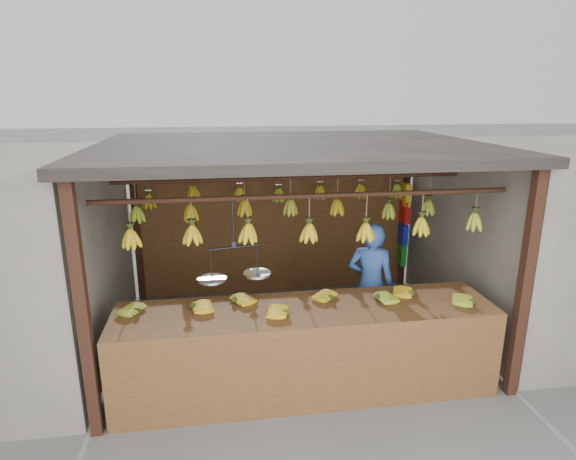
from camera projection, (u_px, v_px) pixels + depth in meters
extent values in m
plane|color=#5B5B57|center=(292.00, 336.00, 6.02)|extent=(80.00, 80.00, 0.00)
cube|color=black|center=(83.00, 316.00, 3.99)|extent=(0.10, 0.10, 2.30)
cube|color=black|center=(524.00, 288.00, 4.57)|extent=(0.10, 0.10, 2.30)
cube|color=black|center=(137.00, 223.00, 6.85)|extent=(0.10, 0.10, 2.30)
cube|color=black|center=(404.00, 213.00, 7.43)|extent=(0.10, 0.10, 2.30)
cube|color=black|center=(292.00, 147.00, 5.38)|extent=(4.30, 3.30, 0.10)
cylinder|color=black|center=(309.00, 196.00, 4.53)|extent=(4.00, 0.05, 0.05)
cylinder|color=black|center=(292.00, 178.00, 5.48)|extent=(4.00, 0.05, 0.05)
cylinder|color=black|center=(280.00, 166.00, 6.43)|extent=(4.00, 0.05, 0.05)
cube|color=brown|center=(276.00, 234.00, 7.20)|extent=(4.00, 0.06, 1.80)
cube|color=slate|center=(566.00, 236.00, 6.23)|extent=(3.00, 3.00, 2.30)
cube|color=brown|center=(306.00, 311.00, 4.74)|extent=(3.75, 0.83, 0.08)
cube|color=brown|center=(314.00, 371.00, 4.45)|extent=(3.75, 0.04, 0.90)
cube|color=black|center=(116.00, 389.00, 4.26)|extent=(0.07, 0.07, 0.82)
cube|color=black|center=(488.00, 357.00, 4.77)|extent=(0.07, 0.07, 0.82)
cube|color=black|center=(130.00, 347.00, 4.95)|extent=(0.07, 0.07, 0.82)
cube|color=black|center=(453.00, 323.00, 5.47)|extent=(0.07, 0.07, 0.82)
ellipsoid|color=#92A523|center=(139.00, 311.00, 4.59)|extent=(0.30, 0.27, 0.06)
ellipsoid|color=gold|center=(193.00, 308.00, 4.65)|extent=(0.27, 0.22, 0.06)
ellipsoid|color=gold|center=(236.00, 302.00, 4.79)|extent=(0.30, 0.27, 0.06)
ellipsoid|color=gold|center=(287.00, 312.00, 4.56)|extent=(0.28, 0.24, 0.06)
ellipsoid|color=gold|center=(332.00, 298.00, 4.88)|extent=(0.30, 0.30, 0.06)
ellipsoid|color=#92A523|center=(378.00, 299.00, 4.86)|extent=(0.27, 0.22, 0.06)
ellipsoid|color=gold|center=(411.00, 293.00, 5.00)|extent=(0.29, 0.26, 0.06)
ellipsoid|color=#92A523|center=(472.00, 301.00, 4.80)|extent=(0.30, 0.27, 0.06)
ellipsoid|color=gold|center=(131.00, 239.00, 4.42)|extent=(0.16, 0.16, 0.28)
ellipsoid|color=gold|center=(192.00, 235.00, 4.49)|extent=(0.16, 0.16, 0.28)
ellipsoid|color=gold|center=(248.00, 233.00, 4.50)|extent=(0.16, 0.16, 0.28)
ellipsoid|color=gold|center=(309.00, 233.00, 4.68)|extent=(0.16, 0.16, 0.28)
ellipsoid|color=gold|center=(365.00, 232.00, 4.69)|extent=(0.16, 0.16, 0.28)
ellipsoid|color=gold|center=(421.00, 226.00, 4.78)|extent=(0.16, 0.16, 0.28)
ellipsoid|color=#92A523|center=(474.00, 222.00, 4.92)|extent=(0.16, 0.16, 0.28)
ellipsoid|color=#92A523|center=(137.00, 214.00, 5.30)|extent=(0.16, 0.16, 0.28)
ellipsoid|color=gold|center=(191.00, 213.00, 5.43)|extent=(0.16, 0.16, 0.28)
ellipsoid|color=gold|center=(245.00, 208.00, 5.52)|extent=(0.16, 0.16, 0.28)
ellipsoid|color=#92A523|center=(290.00, 207.00, 5.54)|extent=(0.16, 0.16, 0.28)
ellipsoid|color=gold|center=(337.00, 207.00, 5.64)|extent=(0.16, 0.16, 0.28)
ellipsoid|color=#92A523|center=(389.00, 211.00, 5.75)|extent=(0.16, 0.16, 0.28)
ellipsoid|color=#92A523|center=(428.00, 207.00, 5.81)|extent=(0.16, 0.16, 0.28)
ellipsoid|color=gold|center=(149.00, 202.00, 6.30)|extent=(0.16, 0.16, 0.28)
ellipsoid|color=gold|center=(194.00, 193.00, 6.32)|extent=(0.16, 0.16, 0.28)
ellipsoid|color=gold|center=(240.00, 194.00, 6.47)|extent=(0.16, 0.16, 0.28)
ellipsoid|color=#92A523|center=(279.00, 195.00, 6.57)|extent=(0.16, 0.16, 0.28)
ellipsoid|color=gold|center=(320.00, 192.00, 6.66)|extent=(0.16, 0.16, 0.28)
ellipsoid|color=gold|center=(361.00, 191.00, 6.68)|extent=(0.16, 0.16, 0.28)
ellipsoid|color=#92A523|center=(397.00, 191.00, 6.81)|extent=(0.16, 0.16, 0.28)
cylinder|color=black|center=(233.00, 223.00, 4.49)|extent=(0.02, 0.02, 0.47)
cylinder|color=black|center=(234.00, 247.00, 4.55)|extent=(0.48, 0.12, 0.02)
cylinder|color=silver|center=(212.00, 280.00, 4.56)|extent=(0.26, 0.26, 0.02)
cylinder|color=silver|center=(257.00, 274.00, 4.71)|extent=(0.26, 0.26, 0.02)
imported|color=#3359A5|center=(370.00, 284.00, 5.69)|extent=(0.65, 0.55, 1.50)
cube|color=yellow|center=(406.00, 194.00, 7.19)|extent=(0.08, 0.26, 0.34)
cube|color=red|center=(404.00, 212.00, 7.26)|extent=(0.08, 0.26, 0.34)
cube|color=#1426BF|center=(403.00, 234.00, 7.36)|extent=(0.08, 0.26, 0.34)
cube|color=#199926|center=(402.00, 253.00, 7.44)|extent=(0.08, 0.26, 0.34)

